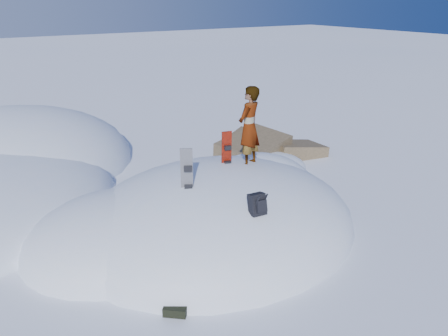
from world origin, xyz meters
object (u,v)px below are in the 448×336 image
snowboard_dark (187,180)px  backpack (258,204)px  snowboard_red (227,157)px  person (249,127)px

snowboard_dark → backpack: (0.79, -1.46, -0.20)m
snowboard_red → backpack: snowboard_red is taller
snowboard_dark → backpack: bearing=-30.9°
snowboard_red → snowboard_dark: bearing=-141.2°
backpack → person: 2.49m
snowboard_dark → person: person is taller
snowboard_red → person: size_ratio=0.68×
snowboard_dark → person: size_ratio=0.72×
snowboard_dark → backpack: size_ratio=2.76×
backpack → snowboard_dark: bearing=124.5°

